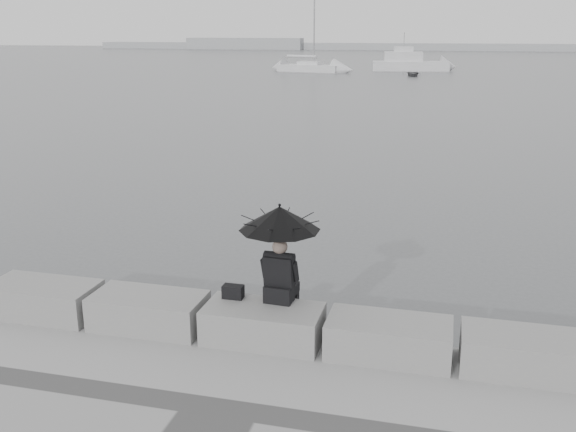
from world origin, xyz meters
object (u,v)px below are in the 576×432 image
(sailboat_left, at_px, (310,67))
(motor_cruiser, at_px, (411,63))
(seated_person, at_px, (279,232))
(dinghy, at_px, (413,74))

(sailboat_left, bearing_deg, motor_cruiser, 39.06)
(sailboat_left, distance_m, motor_cruiser, 12.14)
(seated_person, bearing_deg, motor_cruiser, 95.64)
(seated_person, distance_m, sailboat_left, 67.75)
(sailboat_left, distance_m, dinghy, 12.70)
(sailboat_left, xyz_separation_m, motor_cruiser, (11.10, 4.89, 0.37))
(seated_person, relative_size, sailboat_left, 0.11)
(motor_cruiser, relative_size, dinghy, 3.28)
(sailboat_left, xyz_separation_m, dinghy, (11.99, -4.17, -0.29))
(seated_person, xyz_separation_m, dinghy, (-2.17, 62.07, -1.76))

